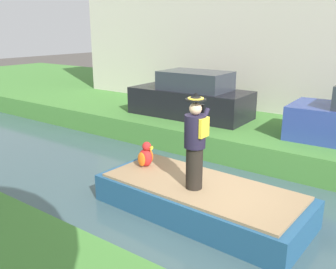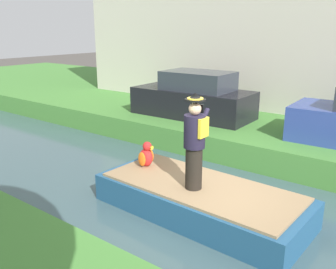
# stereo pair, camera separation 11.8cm
# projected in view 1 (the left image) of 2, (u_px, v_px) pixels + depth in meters

# --- Properties ---
(ground_plane) EXTENTS (80.00, 80.00, 0.00)m
(ground_plane) POSITION_uv_depth(u_px,v_px,m) (213.00, 222.00, 7.27)
(ground_plane) COLOR #4C4742
(canal_water) EXTENTS (5.24, 48.00, 0.10)m
(canal_water) POSITION_uv_depth(u_px,v_px,m) (213.00, 219.00, 7.25)
(canal_water) COLOR #3D565B
(canal_water) RESTS_ON ground
(grass_bank_far) EXTENTS (10.53, 48.00, 0.81)m
(grass_bank_far) POSITION_uv_depth(u_px,v_px,m) (323.00, 122.00, 13.25)
(grass_bank_far) COLOR #478438
(grass_bank_far) RESTS_ON ground
(boat) EXTENTS (1.95, 4.26, 0.61)m
(boat) POSITION_uv_depth(u_px,v_px,m) (200.00, 199.00, 7.33)
(boat) COLOR #23517A
(boat) RESTS_ON canal_water
(person_pirate) EXTENTS (0.61, 0.42, 1.85)m
(person_pirate) POSITION_uv_depth(u_px,v_px,m) (195.00, 142.00, 6.85)
(person_pirate) COLOR black
(person_pirate) RESTS_ON boat
(parrot_plush) EXTENTS (0.36, 0.34, 0.57)m
(parrot_plush) POSITION_uv_depth(u_px,v_px,m) (146.00, 156.00, 8.14)
(parrot_plush) COLOR red
(parrot_plush) RESTS_ON boat
(parked_car_dark) EXTENTS (1.80, 4.04, 1.50)m
(parked_car_dark) POSITION_uv_depth(u_px,v_px,m) (191.00, 97.00, 12.23)
(parked_car_dark) COLOR black
(parked_car_dark) RESTS_ON grass_bank_far
(building_row) EXTENTS (5.58, 16.01, 7.69)m
(building_row) POSITION_uv_depth(u_px,v_px,m) (283.00, 1.00, 14.41)
(building_row) COLOR beige
(building_row) RESTS_ON grass_bank_far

